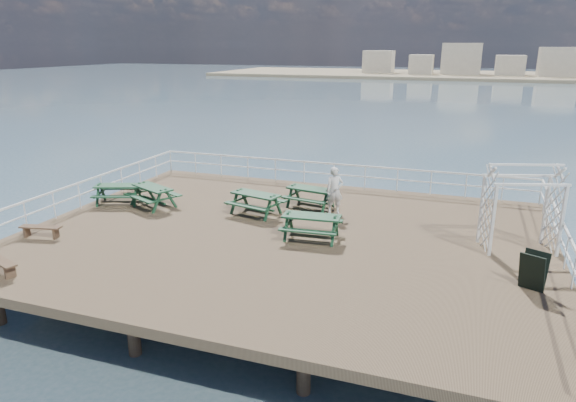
# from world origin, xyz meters

# --- Properties ---
(ground) EXTENTS (18.00, 14.00, 0.30)m
(ground) POSITION_xyz_m (0.00, 0.00, -0.15)
(ground) COLOR brown
(ground) RESTS_ON ground
(sea_backdrop) EXTENTS (300.00, 300.00, 9.20)m
(sea_backdrop) POSITION_xyz_m (12.54, 134.07, -0.51)
(sea_backdrop) COLOR #446373
(sea_backdrop) RESTS_ON ground
(railing) EXTENTS (17.77, 13.76, 1.10)m
(railing) POSITION_xyz_m (-0.07, 2.57, 0.87)
(railing) COLOR silver
(railing) RESTS_ON ground
(picnic_table_a) EXTENTS (2.26, 2.04, 0.90)m
(picnic_table_a) POSITION_xyz_m (-7.80, 1.12, 0.58)
(picnic_table_a) COLOR #153C24
(picnic_table_a) RESTS_ON ground
(picnic_table_b) EXTENTS (2.27, 1.99, 0.95)m
(picnic_table_b) POSITION_xyz_m (-1.82, 1.74, 0.61)
(picnic_table_b) COLOR #153C24
(picnic_table_b) RESTS_ON ground
(picnic_table_c) EXTENTS (2.13, 1.82, 0.92)m
(picnic_table_c) POSITION_xyz_m (-0.06, 3.28, 0.59)
(picnic_table_c) COLOR #153C24
(picnic_table_c) RESTS_ON ground
(picnic_table_d) EXTENTS (2.42, 2.23, 0.95)m
(picnic_table_d) POSITION_xyz_m (-6.21, 1.25, 0.61)
(picnic_table_d) COLOR #153C24
(picnic_table_d) RESTS_ON ground
(picnic_table_e) EXTENTS (2.07, 1.73, 0.95)m
(picnic_table_e) POSITION_xyz_m (1.03, -0.11, 0.61)
(picnic_table_e) COLOR #153C24
(picnic_table_e) RESTS_ON ground
(flat_bench_near) EXTENTS (1.45, 0.78, 0.41)m
(flat_bench_near) POSITION_xyz_m (-6.67, -5.80, 0.30)
(flat_bench_near) COLOR brown
(flat_bench_near) RESTS_ON ground
(flat_bench_far) EXTENTS (1.47, 0.63, 0.41)m
(flat_bench_far) POSITION_xyz_m (-7.80, -3.15, 0.31)
(flat_bench_far) COLOR brown
(flat_bench_far) RESTS_ON ground
(trellis_arbor) EXTENTS (2.55, 1.85, 2.85)m
(trellis_arbor) POSITION_xyz_m (7.60, 1.21, 1.27)
(trellis_arbor) COLOR silver
(trellis_arbor) RESTS_ON ground
(sandwich_board) EXTENTS (0.81, 0.72, 1.09)m
(sandwich_board) POSITION_xyz_m (7.80, -1.78, 0.53)
(sandwich_board) COLOR black
(sandwich_board) RESTS_ON ground
(person) EXTENTS (0.80, 0.69, 1.86)m
(person) POSITION_xyz_m (1.07, 2.83, 0.93)
(person) COLOR silver
(person) RESTS_ON ground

